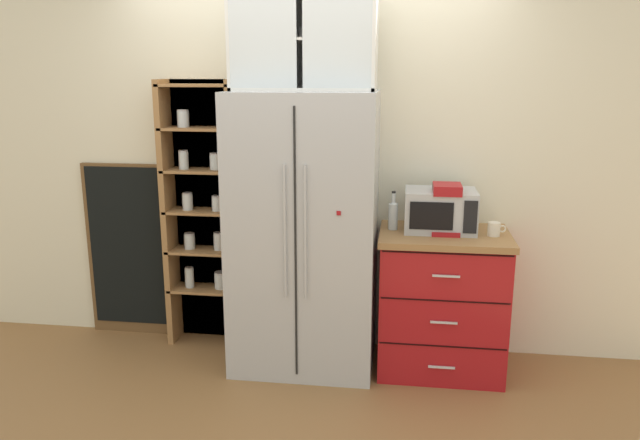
{
  "coord_description": "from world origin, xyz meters",
  "views": [
    {
      "loc": [
        0.62,
        -3.7,
        1.89
      ],
      "look_at": [
        0.1,
        0.03,
        0.98
      ],
      "focal_mm": 34.44,
      "sensor_mm": 36.0,
      "label": 1
    }
  ],
  "objects_px": {
    "refrigerator": "(304,233)",
    "bottle_clear": "(393,213)",
    "mug_cream": "(494,229)",
    "chalkboard_menu": "(128,250)",
    "coffee_maker": "(446,208)",
    "microwave": "(440,210)"
  },
  "relations": [
    {
      "from": "microwave",
      "to": "bottle_clear",
      "type": "height_order",
      "value": "microwave"
    },
    {
      "from": "refrigerator",
      "to": "bottle_clear",
      "type": "distance_m",
      "value": 0.58
    },
    {
      "from": "coffee_maker",
      "to": "bottle_clear",
      "type": "height_order",
      "value": "coffee_maker"
    },
    {
      "from": "chalkboard_menu",
      "to": "bottle_clear",
      "type": "bearing_deg",
      "value": -6.69
    },
    {
      "from": "microwave",
      "to": "coffee_maker",
      "type": "relative_size",
      "value": 1.42
    },
    {
      "from": "mug_cream",
      "to": "bottle_clear",
      "type": "height_order",
      "value": "bottle_clear"
    },
    {
      "from": "coffee_maker",
      "to": "chalkboard_menu",
      "type": "relative_size",
      "value": 0.25
    },
    {
      "from": "bottle_clear",
      "to": "refrigerator",
      "type": "bearing_deg",
      "value": -172.26
    },
    {
      "from": "mug_cream",
      "to": "chalkboard_menu",
      "type": "height_order",
      "value": "chalkboard_menu"
    },
    {
      "from": "microwave",
      "to": "coffee_maker",
      "type": "distance_m",
      "value": 0.06
    },
    {
      "from": "refrigerator",
      "to": "microwave",
      "type": "bearing_deg",
      "value": 5.76
    },
    {
      "from": "microwave",
      "to": "mug_cream",
      "type": "relative_size",
      "value": 3.97
    },
    {
      "from": "coffee_maker",
      "to": "mug_cream",
      "type": "height_order",
      "value": "coffee_maker"
    },
    {
      "from": "refrigerator",
      "to": "mug_cream",
      "type": "height_order",
      "value": "refrigerator"
    },
    {
      "from": "microwave",
      "to": "mug_cream",
      "type": "height_order",
      "value": "microwave"
    },
    {
      "from": "mug_cream",
      "to": "bottle_clear",
      "type": "xyz_separation_m",
      "value": [
        -0.62,
        0.08,
        0.06
      ]
    },
    {
      "from": "microwave",
      "to": "bottle_clear",
      "type": "xyz_separation_m",
      "value": [
        -0.29,
        -0.01,
        -0.02
      ]
    },
    {
      "from": "refrigerator",
      "to": "chalkboard_menu",
      "type": "height_order",
      "value": "refrigerator"
    },
    {
      "from": "mug_cream",
      "to": "bottle_clear",
      "type": "relative_size",
      "value": 0.45
    },
    {
      "from": "microwave",
      "to": "mug_cream",
      "type": "distance_m",
      "value": 0.35
    },
    {
      "from": "chalkboard_menu",
      "to": "mug_cream",
      "type": "bearing_deg",
      "value": -6.77
    },
    {
      "from": "refrigerator",
      "to": "bottle_clear",
      "type": "height_order",
      "value": "refrigerator"
    }
  ]
}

